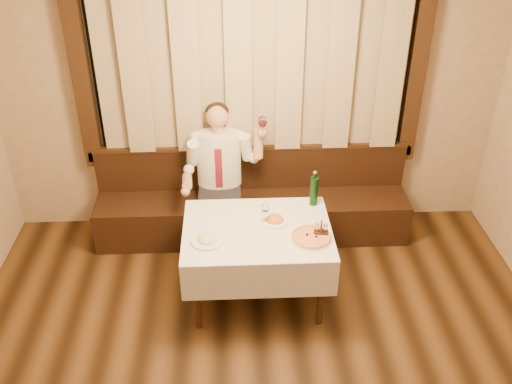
{
  "coord_description": "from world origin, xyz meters",
  "views": [
    {
      "loc": [
        -0.2,
        -2.27,
        3.58
      ],
      "look_at": [
        0.0,
        1.9,
        1.0
      ],
      "focal_mm": 40.0,
      "sensor_mm": 36.0,
      "label": 1
    }
  ],
  "objects_px": {
    "banquette": "(252,207)",
    "pasta_cream": "(208,237)",
    "pasta_red": "(275,218)",
    "pizza": "(311,237)",
    "cruet_caddy": "(321,230)",
    "dining_table": "(257,238)",
    "green_bottle": "(314,191)",
    "seated_man": "(220,167)"
  },
  "relations": [
    {
      "from": "banquette",
      "to": "pasta_cream",
      "type": "bearing_deg",
      "value": -109.47
    },
    {
      "from": "banquette",
      "to": "pasta_red",
      "type": "distance_m",
      "value": 1.05
    },
    {
      "from": "pizza",
      "to": "cruet_caddy",
      "type": "bearing_deg",
      "value": 27.52
    },
    {
      "from": "dining_table",
      "to": "pasta_cream",
      "type": "height_order",
      "value": "pasta_cream"
    },
    {
      "from": "green_bottle",
      "to": "cruet_caddy",
      "type": "distance_m",
      "value": 0.49
    },
    {
      "from": "banquette",
      "to": "pizza",
      "type": "relative_size",
      "value": 9.06
    },
    {
      "from": "pizza",
      "to": "green_bottle",
      "type": "height_order",
      "value": "green_bottle"
    },
    {
      "from": "pasta_red",
      "to": "cruet_caddy",
      "type": "distance_m",
      "value": 0.43
    },
    {
      "from": "pasta_red",
      "to": "dining_table",
      "type": "bearing_deg",
      "value": -146.43
    },
    {
      "from": "pizza",
      "to": "pasta_red",
      "type": "distance_m",
      "value": 0.39
    },
    {
      "from": "cruet_caddy",
      "to": "dining_table",
      "type": "bearing_deg",
      "value": 176.4
    },
    {
      "from": "pizza",
      "to": "green_bottle",
      "type": "xyz_separation_m",
      "value": [
        0.09,
        0.53,
        0.13
      ]
    },
    {
      "from": "pasta_cream",
      "to": "green_bottle",
      "type": "xyz_separation_m",
      "value": [
        0.95,
        0.52,
        0.1
      ]
    },
    {
      "from": "dining_table",
      "to": "pasta_cream",
      "type": "bearing_deg",
      "value": -159.48
    },
    {
      "from": "banquette",
      "to": "cruet_caddy",
      "type": "distance_m",
      "value": 1.35
    },
    {
      "from": "green_bottle",
      "to": "pizza",
      "type": "bearing_deg",
      "value": -99.51
    },
    {
      "from": "cruet_caddy",
      "to": "seated_man",
      "type": "xyz_separation_m",
      "value": [
        -0.85,
        1.05,
        0.05
      ]
    },
    {
      "from": "dining_table",
      "to": "green_bottle",
      "type": "relative_size",
      "value": 3.77
    },
    {
      "from": "seated_man",
      "to": "pasta_red",
      "type": "bearing_deg",
      "value": -59.76
    },
    {
      "from": "dining_table",
      "to": "green_bottle",
      "type": "bearing_deg",
      "value": 34.36
    },
    {
      "from": "pizza",
      "to": "pasta_red",
      "type": "xyz_separation_m",
      "value": [
        -0.28,
        0.27,
        0.02
      ]
    },
    {
      "from": "seated_man",
      "to": "dining_table",
      "type": "bearing_deg",
      "value": -70.9
    },
    {
      "from": "green_bottle",
      "to": "seated_man",
      "type": "height_order",
      "value": "seated_man"
    },
    {
      "from": "pasta_red",
      "to": "pizza",
      "type": "bearing_deg",
      "value": -43.68
    },
    {
      "from": "pizza",
      "to": "cruet_caddy",
      "type": "height_order",
      "value": "cruet_caddy"
    },
    {
      "from": "banquette",
      "to": "pasta_cream",
      "type": "relative_size",
      "value": 11.11
    },
    {
      "from": "pizza",
      "to": "pasta_cream",
      "type": "bearing_deg",
      "value": 179.45
    },
    {
      "from": "banquette",
      "to": "seated_man",
      "type": "bearing_deg",
      "value": -164.31
    },
    {
      "from": "green_bottle",
      "to": "pasta_cream",
      "type": "bearing_deg",
      "value": -151.3
    },
    {
      "from": "banquette",
      "to": "green_bottle",
      "type": "bearing_deg",
      "value": -51.28
    },
    {
      "from": "pasta_red",
      "to": "seated_man",
      "type": "bearing_deg",
      "value": 120.24
    },
    {
      "from": "pizza",
      "to": "pasta_cream",
      "type": "relative_size",
      "value": 1.23
    },
    {
      "from": "pasta_cream",
      "to": "seated_man",
      "type": "relative_size",
      "value": 0.2
    },
    {
      "from": "banquette",
      "to": "cruet_caddy",
      "type": "bearing_deg",
      "value": -65.1
    },
    {
      "from": "pizza",
      "to": "green_bottle",
      "type": "distance_m",
      "value": 0.55
    },
    {
      "from": "dining_table",
      "to": "seated_man",
      "type": "xyz_separation_m",
      "value": [
        -0.32,
        0.93,
        0.2
      ]
    },
    {
      "from": "banquette",
      "to": "pizza",
      "type": "xyz_separation_m",
      "value": [
        0.44,
        -1.19,
        0.46
      ]
    },
    {
      "from": "banquette",
      "to": "cruet_caddy",
      "type": "relative_size",
      "value": 24.4
    },
    {
      "from": "pizza",
      "to": "cruet_caddy",
      "type": "distance_m",
      "value": 0.1
    },
    {
      "from": "pizza",
      "to": "seated_man",
      "type": "bearing_deg",
      "value": 124.88
    },
    {
      "from": "pasta_cream",
      "to": "cruet_caddy",
      "type": "height_order",
      "value": "cruet_caddy"
    },
    {
      "from": "banquette",
      "to": "cruet_caddy",
      "type": "height_order",
      "value": "banquette"
    }
  ]
}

